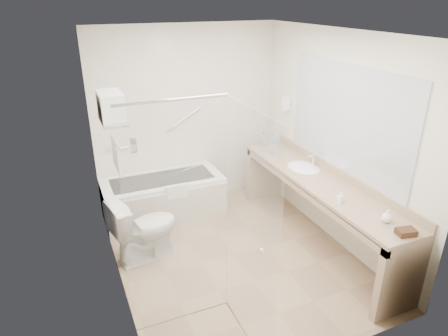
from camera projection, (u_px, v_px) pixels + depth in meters
name	position (u px, v px, depth m)	size (l,w,h in m)	color
floor	(234.00, 255.00, 4.71)	(3.20, 3.20, 0.00)	#A08562
ceiling	(237.00, 32.00, 3.71)	(2.60, 3.20, 0.10)	white
wall_back	(187.00, 117.00, 5.56)	(2.60, 0.10, 2.50)	silver
wall_front	(328.00, 233.00, 2.87)	(2.60, 0.10, 2.50)	silver
wall_left	(110.00, 177.00, 3.74)	(0.10, 3.20, 2.50)	silver
wall_right	(336.00, 140.00, 4.68)	(0.10, 3.20, 2.50)	silver
bathtub	(164.00, 197.00, 5.47)	(1.60, 0.73, 0.59)	white
grab_bar_short	(121.00, 148.00, 5.30)	(0.03, 0.03, 0.40)	silver
grab_bar_long	(185.00, 119.00, 5.51)	(0.03, 0.03, 0.60)	silver
shower_enclosure	(212.00, 227.00, 3.28)	(0.96, 0.91, 2.11)	silver
towel_shelf	(112.00, 114.00, 3.88)	(0.24, 0.55, 0.81)	silver
vanity_counter	(319.00, 196.00, 4.70)	(0.55, 2.70, 0.95)	tan
sink	(303.00, 169.00, 4.98)	(0.40, 0.52, 0.14)	white
faucet	(314.00, 159.00, 4.99)	(0.03, 0.03, 0.14)	silver
mirror	(346.00, 119.00, 4.43)	(0.02, 2.00, 1.20)	#B3B8BF
hairdryer_unit	(286.00, 104.00, 5.47)	(0.08, 0.10, 0.18)	white
toilet	(145.00, 228.00, 4.54)	(0.43, 0.77, 0.76)	white
amenity_basket	(406.00, 232.00, 3.56)	(0.17, 0.11, 0.06)	#432A18
soap_bottle_a	(340.00, 200.00, 4.11)	(0.06, 0.12, 0.06)	white
soap_bottle_b	(387.00, 217.00, 3.75)	(0.10, 0.13, 0.10)	white
water_bottle_left	(275.00, 150.00, 5.22)	(0.07, 0.07, 0.22)	silver
water_bottle_mid	(272.00, 140.00, 5.66)	(0.05, 0.05, 0.17)	silver
water_bottle_right	(263.00, 140.00, 5.60)	(0.07, 0.07, 0.22)	silver
drinking_glass_near	(271.00, 150.00, 5.38)	(0.08, 0.08, 0.10)	silver
drinking_glass_far	(262.00, 149.00, 5.43)	(0.07, 0.07, 0.09)	silver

